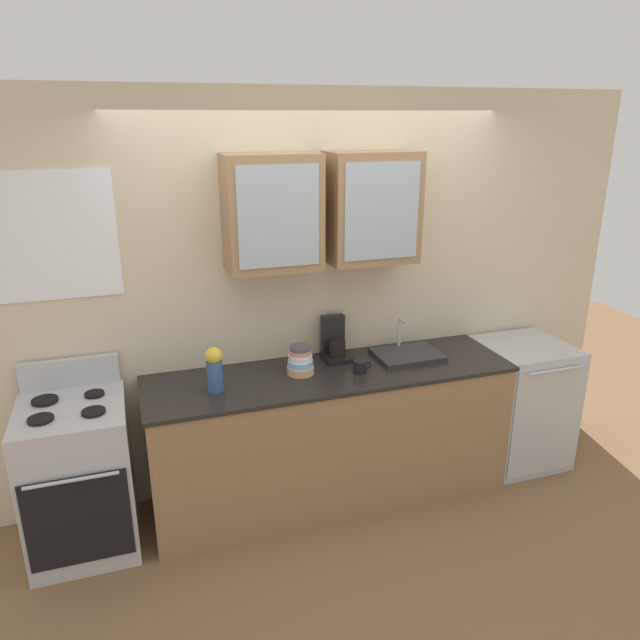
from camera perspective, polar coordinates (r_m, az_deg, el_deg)
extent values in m
plane|color=brown|center=(4.29, 1.02, -16.19)|extent=(10.00, 10.00, 0.00)
cube|color=beige|center=(4.03, -0.66, 2.41)|extent=(4.60, 0.10, 2.64)
cube|color=#93704C|center=(3.62, -4.61, 10.16)|extent=(0.57, 0.31, 0.69)
cube|color=#9EADB7|center=(3.47, -3.95, 9.79)|extent=(0.48, 0.01, 0.59)
cube|color=#93704C|center=(3.82, 4.96, 10.63)|extent=(0.57, 0.31, 0.69)
cube|color=#9EADB7|center=(3.68, 5.96, 10.27)|extent=(0.48, 0.01, 0.59)
cube|color=white|center=(3.70, -24.44, 7.27)|extent=(0.73, 0.01, 0.73)
cube|color=#93704C|center=(4.05, 1.06, -11.05)|extent=(2.35, 0.63, 0.89)
cube|color=black|center=(3.84, 1.10, -5.12)|extent=(2.37, 0.66, 0.03)
cube|color=silver|center=(3.89, -21.98, -13.77)|extent=(0.59, 0.62, 0.92)
cube|color=black|center=(3.66, -22.05, -17.36)|extent=(0.55, 0.01, 0.55)
cylinder|color=silver|center=(3.49, -22.64, -13.97)|extent=(0.48, 0.02, 0.02)
cube|color=silver|center=(3.90, -22.78, -4.66)|extent=(0.56, 0.04, 0.18)
cylinder|color=black|center=(3.58, -25.13, -8.56)|extent=(0.14, 0.14, 0.02)
cylinder|color=black|center=(3.55, -20.82, -8.18)|extent=(0.13, 0.13, 0.02)
cylinder|color=black|center=(3.79, -24.80, -6.98)|extent=(0.15, 0.15, 0.02)
cylinder|color=black|center=(3.76, -20.74, -6.61)|extent=(0.11, 0.11, 0.02)
cube|color=#2D2D30|center=(4.10, 8.32, -3.29)|extent=(0.44, 0.33, 0.03)
cylinder|color=silver|center=(4.17, 7.57, -1.16)|extent=(0.02, 0.02, 0.20)
cylinder|color=silver|center=(4.09, 7.99, -0.13)|extent=(0.02, 0.12, 0.02)
cylinder|color=#E0AD7F|center=(3.80, -1.88, -4.76)|extent=(0.17, 0.17, 0.05)
cylinder|color=#8CB7E0|center=(3.78, -1.88, -4.21)|extent=(0.16, 0.16, 0.05)
cylinder|color=white|center=(3.77, -1.89, -3.65)|extent=(0.15, 0.15, 0.05)
cylinder|color=#D87F84|center=(3.76, -1.90, -3.18)|extent=(0.14, 0.14, 0.04)
cylinder|color=#4C4C54|center=(3.75, -1.90, -2.78)|extent=(0.13, 0.13, 0.04)
cylinder|color=#33598C|center=(3.59, -10.00, -5.31)|extent=(0.10, 0.10, 0.19)
sphere|color=yellow|center=(3.54, -10.12, -3.35)|extent=(0.10, 0.10, 0.10)
cylinder|color=black|center=(3.82, 3.85, -4.45)|extent=(0.09, 0.09, 0.08)
torus|color=black|center=(3.83, 4.55, -4.29)|extent=(0.05, 0.01, 0.05)
cube|color=silver|center=(4.70, 18.57, -7.46)|extent=(0.60, 0.60, 0.92)
cube|color=silver|center=(4.49, 20.89, -9.03)|extent=(0.57, 0.01, 0.82)
cylinder|color=silver|center=(4.31, 21.71, -4.47)|extent=(0.45, 0.02, 0.02)
cube|color=black|center=(4.01, 1.55, -3.59)|extent=(0.17, 0.20, 0.03)
cylinder|color=black|center=(3.97, 1.65, -2.76)|extent=(0.11, 0.11, 0.11)
cube|color=black|center=(4.02, 1.22, -1.32)|extent=(0.15, 0.06, 0.26)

